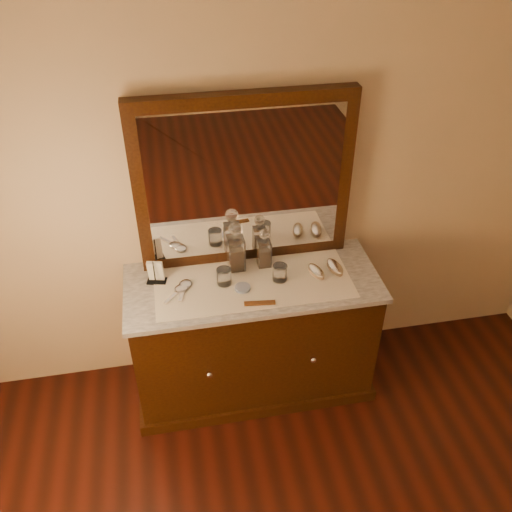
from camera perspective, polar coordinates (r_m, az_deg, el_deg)
name	(u,v)px	position (r m, az deg, el deg)	size (l,w,h in m)	color
dresser_cabinet	(253,337)	(3.36, -0.32, -8.47)	(1.40, 0.55, 0.82)	black
dresser_plinth	(253,377)	(3.63, -0.30, -12.59)	(1.46, 0.59, 0.08)	black
knob_left	(209,375)	(3.11, -4.91, -12.28)	(0.04, 0.04, 0.04)	silver
knob_right	(313,360)	(3.19, 6.02, -10.76)	(0.04, 0.04, 0.04)	silver
marble_top	(253,283)	(3.08, -0.34, -2.87)	(1.44, 0.59, 0.03)	silver
mirror_frame	(244,182)	(2.99, -1.24, 7.76)	(1.20, 0.08, 1.00)	black
mirror_glass	(245,185)	(2.96, -1.12, 7.44)	(1.06, 0.01, 0.86)	white
lace_runner	(253,283)	(3.05, -0.28, -2.86)	(1.10, 0.45, 0.00)	white
pin_dish	(243,288)	(3.00, -1.42, -3.35)	(0.09, 0.09, 0.02)	white
comb	(260,303)	(2.91, 0.40, -4.96)	(0.17, 0.03, 0.01)	brown
napkin_rack	(156,272)	(3.08, -10.46, -1.69)	(0.12, 0.09, 0.16)	black
decanter_left	(236,251)	(3.09, -2.09, 0.52)	(0.10, 0.10, 0.31)	brown
decanter_right	(264,251)	(3.12, 0.86, 0.49)	(0.08, 0.08, 0.25)	brown
brush_near	(316,272)	(3.11, 6.35, -1.64)	(0.10, 0.15, 0.04)	#93735A
brush_far	(335,267)	(3.16, 8.27, -1.19)	(0.09, 0.16, 0.04)	#93735A
hand_mirror_outer	(179,290)	(3.02, -8.05, -3.57)	(0.16, 0.17, 0.02)	silver
hand_mirror_inner	(185,286)	(3.04, -7.48, -3.16)	(0.10, 0.19, 0.02)	silver
tumblers	(252,274)	(3.03, -0.41, -1.95)	(0.40, 0.11, 0.10)	white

